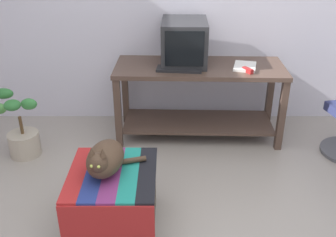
{
  "coord_description": "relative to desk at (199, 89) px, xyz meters",
  "views": [
    {
      "loc": [
        -0.07,
        -1.81,
        1.89
      ],
      "look_at": [
        -0.07,
        0.85,
        0.55
      ],
      "focal_mm": 41.83,
      "sensor_mm": 36.0,
      "label": 1
    }
  ],
  "objects": [
    {
      "name": "pen",
      "position": [
        0.4,
        -0.02,
        0.23
      ],
      "size": [
        0.02,
        0.14,
        0.01
      ],
      "primitive_type": "cylinder",
      "rotation": [
        0.0,
        1.57,
        1.67
      ],
      "color": "black",
      "rests_on": "desk"
    },
    {
      "name": "desk",
      "position": [
        0.0,
        0.0,
        0.0
      ],
      "size": [
        1.57,
        0.64,
        0.71
      ],
      "rotation": [
        0.0,
        0.0,
        -0.03
      ],
      "color": "#4C382D",
      "rests_on": "ground_plane"
    },
    {
      "name": "potted_plant",
      "position": [
        -1.59,
        -0.38,
        -0.26
      ],
      "size": [
        0.38,
        0.36,
        0.62
      ],
      "color": "#B7A893",
      "rests_on": "ground_plane"
    },
    {
      "name": "book",
      "position": [
        0.4,
        -0.06,
        0.24
      ],
      "size": [
        0.25,
        0.29,
        0.03
      ],
      "primitive_type": "cube",
      "rotation": [
        0.0,
        0.0,
        -0.24
      ],
      "color": "white",
      "rests_on": "desk"
    },
    {
      "name": "stapler",
      "position": [
        0.41,
        -0.18,
        0.25
      ],
      "size": [
        0.09,
        0.11,
        0.04
      ],
      "primitive_type": "cube",
      "rotation": [
        0.0,
        0.0,
        0.56
      ],
      "color": "#A31E1E",
      "rests_on": "desk"
    },
    {
      "name": "ottoman_with_blanket",
      "position": [
        -0.65,
        -1.31,
        -0.27
      ],
      "size": [
        0.57,
        0.64,
        0.44
      ],
      "color": "#4C4238",
      "rests_on": "ground_plane"
    },
    {
      "name": "cat",
      "position": [
        -0.69,
        -1.31,
        0.06
      ],
      "size": [
        0.4,
        0.4,
        0.26
      ],
      "rotation": [
        0.0,
        0.0,
        -0.16
      ],
      "color": "#473323",
      "rests_on": "ottoman_with_blanket"
    },
    {
      "name": "keyboard",
      "position": [
        -0.19,
        -0.13,
        0.24
      ],
      "size": [
        0.41,
        0.19,
        0.02
      ],
      "primitive_type": "cube",
      "rotation": [
        0.0,
        0.0,
        -0.11
      ],
      "color": "black",
      "rests_on": "desk"
    },
    {
      "name": "tv_monitor",
      "position": [
        -0.14,
        0.09,
        0.42
      ],
      "size": [
        0.42,
        0.53,
        0.39
      ],
      "rotation": [
        0.0,
        0.0,
        -0.03
      ],
      "color": "#28282B",
      "rests_on": "desk"
    }
  ]
}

